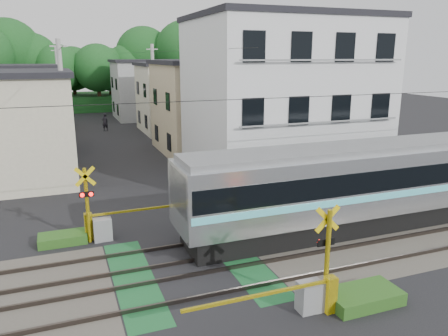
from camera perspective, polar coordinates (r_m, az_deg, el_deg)
name	(u,v)px	position (r m, az deg, el deg)	size (l,w,h in m)	color
ground	(190,270)	(15.36, -4.50, -13.11)	(120.00, 120.00, 0.00)	black
track_bed	(190,269)	(15.34, -4.50, -12.99)	(120.00, 120.00, 0.14)	#47423A
crossing_signal_near	(314,289)	(13.03, 11.67, -15.19)	(4.74, 0.65, 3.09)	yellow
crossing_signal_far	(100,223)	(17.96, -15.92, -6.94)	(4.74, 0.65, 3.09)	yellow
apartment_block	(282,99)	(25.81, 7.64, 8.90)	(10.20, 8.36, 9.30)	silver
houses_row	(106,102)	(39.41, -15.11, 8.35)	(22.07, 31.35, 6.80)	beige
tree_hill	(78,66)	(61.46, -18.47, 12.56)	(40.00, 13.42, 11.83)	#1A501E
catenary	(344,151)	(16.70, 15.37, 2.18)	(60.00, 5.04, 7.00)	#2D2D33
utility_poles	(93,95)	(36.33, -16.76, 9.09)	(7.90, 42.00, 8.00)	#A5A5A0
pedestrian	(105,122)	(44.03, -15.29, 5.81)	(0.63, 0.42, 1.74)	#222028
weed_patches	(238,258)	(15.72, 1.87, -11.63)	(10.25, 8.80, 0.40)	#2D5E1E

